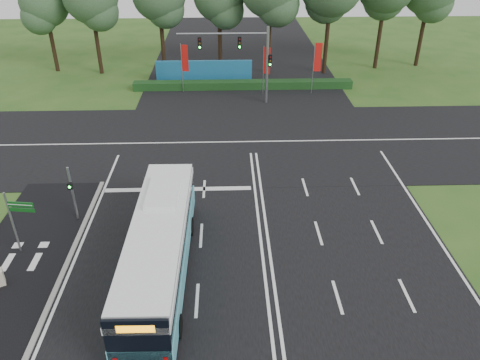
# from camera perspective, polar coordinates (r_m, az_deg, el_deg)

# --- Properties ---
(ground) EXTENTS (120.00, 120.00, 0.00)m
(ground) POSITION_cam_1_polar(r_m,az_deg,el_deg) (26.42, 2.46, -6.69)
(ground) COLOR #29511B
(ground) RESTS_ON ground
(road_main) EXTENTS (20.00, 120.00, 0.04)m
(road_main) POSITION_cam_1_polar(r_m,az_deg,el_deg) (26.41, 2.46, -6.66)
(road_main) COLOR black
(road_main) RESTS_ON ground
(road_cross) EXTENTS (120.00, 14.00, 0.05)m
(road_cross) POSITION_cam_1_polar(r_m,az_deg,el_deg) (36.69, 1.15, 4.67)
(road_cross) COLOR black
(road_cross) RESTS_ON ground
(bike_path) EXTENTS (5.00, 18.00, 0.06)m
(bike_path) POSITION_cam_1_polar(r_m,az_deg,el_deg) (26.28, -25.85, -10.46)
(bike_path) COLOR black
(bike_path) RESTS_ON ground
(kerb_strip) EXTENTS (0.25, 18.00, 0.12)m
(kerb_strip) POSITION_cam_1_polar(r_m,az_deg,el_deg) (25.38, -20.83, -10.69)
(kerb_strip) COLOR gray
(kerb_strip) RESTS_ON ground
(city_bus) EXTENTS (2.74, 12.04, 3.45)m
(city_bus) POSITION_cam_1_polar(r_m,az_deg,el_deg) (23.02, -9.77, -8.17)
(city_bus) COLOR #63D0E5
(city_bus) RESTS_ON ground
(pedestrian_signal) EXTENTS (0.29, 0.42, 3.46)m
(pedestrian_signal) POSITION_cam_1_polar(r_m,az_deg,el_deg) (28.24, -19.78, -1.40)
(pedestrian_signal) COLOR gray
(pedestrian_signal) RESTS_ON ground
(street_sign) EXTENTS (1.43, 0.28, 3.69)m
(street_sign) POSITION_cam_1_polar(r_m,az_deg,el_deg) (26.39, -25.60, -3.93)
(street_sign) COLOR gray
(street_sign) RESTS_ON ground
(banner_flag_left) EXTENTS (0.69, 0.21, 4.78)m
(banner_flag_left) POSITION_cam_1_polar(r_m,az_deg,el_deg) (46.67, -6.84, 14.19)
(banner_flag_left) COLOR gray
(banner_flag_left) RESTS_ON ground
(banner_flag_mid) EXTENTS (0.65, 0.33, 4.73)m
(banner_flag_mid) POSITION_cam_1_polar(r_m,az_deg,el_deg) (45.73, 3.18, 13.98)
(banner_flag_mid) COLOR gray
(banner_flag_mid) RESTS_ON ground
(banner_flag_right) EXTENTS (0.75, 0.08, 5.06)m
(banner_flag_right) POSITION_cam_1_polar(r_m,az_deg,el_deg) (46.47, 9.31, 14.16)
(banner_flag_right) COLOR gray
(banner_flag_right) RESTS_ON ground
(traffic_light_gantry) EXTENTS (8.41, 0.28, 7.00)m
(traffic_light_gantry) POSITION_cam_1_polar(r_m,az_deg,el_deg) (43.08, 0.91, 15.19)
(traffic_light_gantry) COLOR gray
(traffic_light_gantry) RESTS_ON ground
(hedge) EXTENTS (22.00, 1.20, 0.80)m
(hedge) POSITION_cam_1_polar(r_m,az_deg,el_deg) (48.13, 0.39, 11.52)
(hedge) COLOR #133413
(hedge) RESTS_ON ground
(blue_hoarding) EXTENTS (10.00, 0.30, 2.20)m
(blue_hoarding) POSITION_cam_1_polar(r_m,az_deg,el_deg) (50.31, -4.40, 13.11)
(blue_hoarding) COLOR #1A628E
(blue_hoarding) RESTS_ON ground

